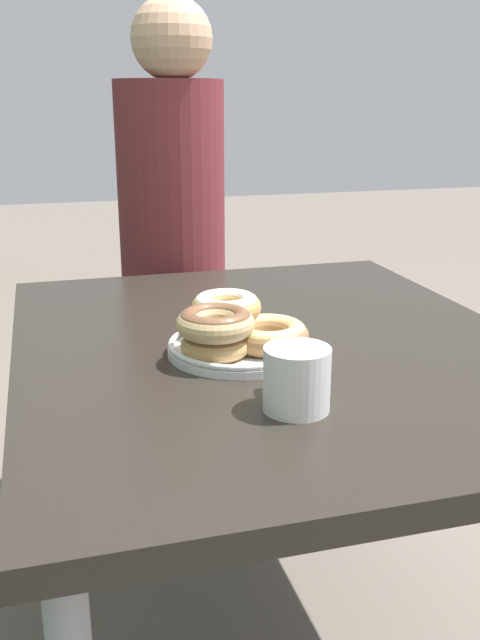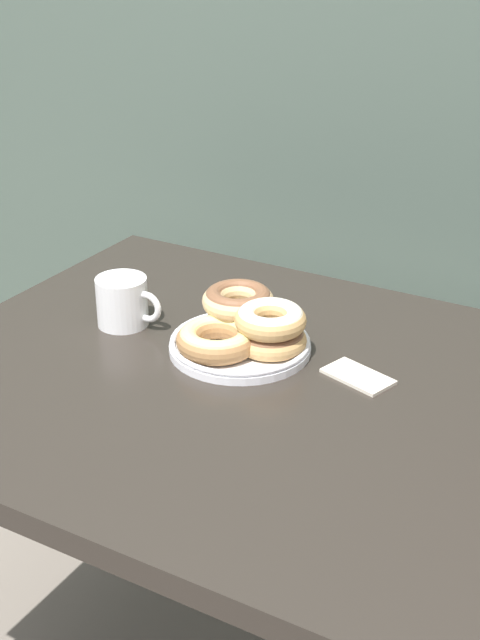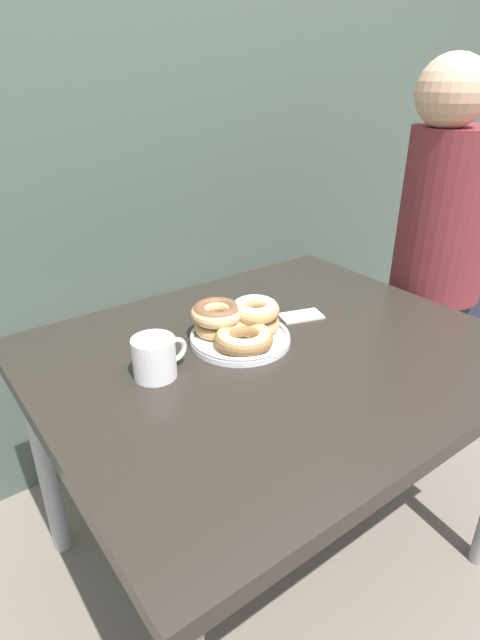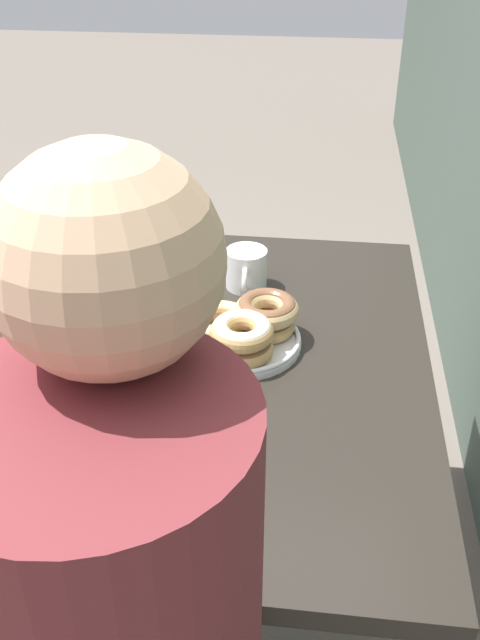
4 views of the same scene
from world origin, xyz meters
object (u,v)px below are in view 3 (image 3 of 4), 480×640
at_px(donut_plate, 239,325).
at_px(person_figure, 439,280).
at_px(dining_table, 273,373).
at_px(napkin, 301,316).
at_px(coffee_mug, 155,357).

xyz_separation_m(donut_plate, person_figure, (0.80, -0.04, -0.06)).
relative_size(dining_table, donut_plate, 3.93).
xyz_separation_m(dining_table, person_figure, (0.76, 0.05, 0.05)).
height_order(donut_plate, napkin, donut_plate).
distance_m(dining_table, donut_plate, 0.15).
bearing_deg(coffee_mug, person_figure, -0.82).
distance_m(coffee_mug, person_figure, 1.04).
xyz_separation_m(person_figure, napkin, (-0.58, 0.04, 0.02)).
height_order(donut_plate, coffee_mug, same).
bearing_deg(donut_plate, dining_table, -61.97).
distance_m(donut_plate, coffee_mug, 0.24).
bearing_deg(dining_table, donut_plate, 118.03).
distance_m(donut_plate, napkin, 0.22).
relative_size(dining_table, napkin, 8.60).
bearing_deg(person_figure, coffee_mug, 179.18).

